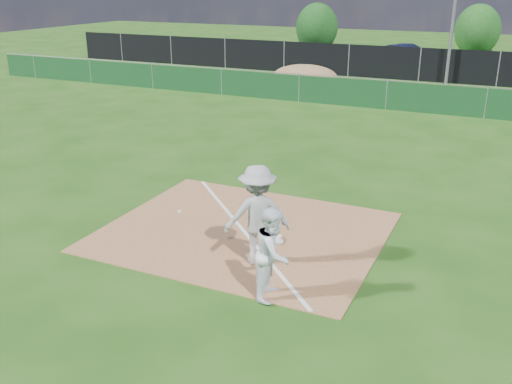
% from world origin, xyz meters
% --- Properties ---
extents(ground, '(90.00, 90.00, 0.00)m').
position_xyz_m(ground, '(0.00, 10.00, 0.00)').
color(ground, '#1E460F').
rests_on(ground, ground).
extents(infield_dirt, '(6.00, 5.00, 0.02)m').
position_xyz_m(infield_dirt, '(0.00, 1.00, 0.01)').
color(infield_dirt, '#935F3A').
rests_on(infield_dirt, ground).
extents(foul_line, '(5.01, 5.01, 0.01)m').
position_xyz_m(foul_line, '(0.00, 1.00, 0.03)').
color(foul_line, white).
rests_on(foul_line, infield_dirt).
extents(green_fence, '(44.00, 0.05, 1.20)m').
position_xyz_m(green_fence, '(0.00, 15.00, 0.60)').
color(green_fence, '#0F3818').
rests_on(green_fence, ground).
extents(dirt_mound, '(3.38, 2.60, 1.17)m').
position_xyz_m(dirt_mound, '(-5.00, 18.50, 0.58)').
color(dirt_mound, olive).
rests_on(dirt_mound, ground).
extents(black_fence, '(46.00, 0.04, 1.80)m').
position_xyz_m(black_fence, '(0.00, 23.00, 0.90)').
color(black_fence, black).
rests_on(black_fence, ground).
extents(parking_lot, '(46.00, 9.00, 0.01)m').
position_xyz_m(parking_lot, '(0.00, 28.00, 0.01)').
color(parking_lot, black).
rests_on(parking_lot, ground).
extents(light_pole, '(0.16, 0.16, 8.00)m').
position_xyz_m(light_pole, '(1.50, 22.70, 4.00)').
color(light_pole, slate).
rests_on(light_pole, ground).
extents(first_base, '(0.47, 0.47, 0.08)m').
position_xyz_m(first_base, '(0.75, 0.79, 0.06)').
color(first_base, white).
rests_on(first_base, infield_dirt).
extents(play_at_first, '(2.66, 1.33, 2.00)m').
position_xyz_m(play_at_first, '(0.88, -0.18, 1.02)').
color(play_at_first, '#ADADAF').
rests_on(play_at_first, infield_dirt).
extents(runner, '(0.71, 0.88, 1.69)m').
position_xyz_m(runner, '(1.67, -1.23, 0.85)').
color(runner, white).
rests_on(runner, ground).
extents(car_left, '(3.94, 1.63, 1.34)m').
position_xyz_m(car_left, '(-6.86, 27.21, 0.68)').
color(car_left, '#A0A3A7').
rests_on(car_left, parking_lot).
extents(car_mid, '(4.51, 3.00, 1.40)m').
position_xyz_m(car_mid, '(-1.62, 27.90, 0.71)').
color(car_mid, black).
rests_on(car_mid, parking_lot).
extents(tree_left, '(3.09, 3.09, 3.66)m').
position_xyz_m(tree_left, '(-9.14, 32.17, 1.89)').
color(tree_left, '#382316').
rests_on(tree_left, ground).
extents(tree_mid, '(3.11, 3.11, 3.69)m').
position_xyz_m(tree_mid, '(1.86, 34.72, 1.90)').
color(tree_mid, '#382316').
rests_on(tree_mid, ground).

